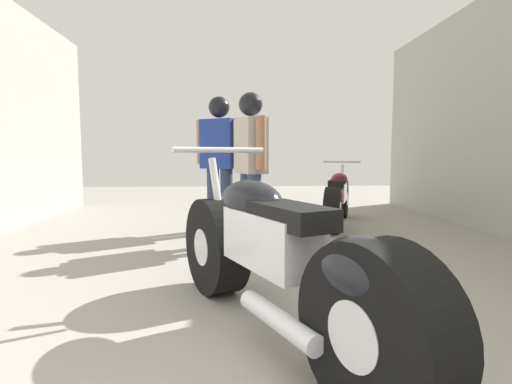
% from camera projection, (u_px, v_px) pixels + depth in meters
% --- Properties ---
extents(ground_plane, '(17.12, 17.12, 0.00)m').
position_uv_depth(ground_plane, '(249.00, 254.00, 3.97)').
color(ground_plane, gray).
extents(motorcycle_maroon_cruiser, '(1.17, 2.14, 1.05)m').
position_uv_depth(motorcycle_maroon_cruiser, '(275.00, 260.00, 2.10)').
color(motorcycle_maroon_cruiser, black).
rests_on(motorcycle_maroon_cruiser, ground_plane).
extents(motorcycle_black_naked, '(0.91, 1.88, 0.91)m').
position_uv_depth(motorcycle_black_naked, '(337.00, 198.00, 5.58)').
color(motorcycle_black_naked, black).
rests_on(motorcycle_black_naked, ground_plane).
extents(mechanic_in_blue, '(0.65, 0.44, 1.74)m').
position_uv_depth(mechanic_in_blue, '(219.00, 151.00, 5.06)').
color(mechanic_in_blue, '#2D3851').
rests_on(mechanic_in_blue, ground_plane).
extents(mechanic_with_helmet, '(0.37, 0.65, 1.68)m').
position_uv_depth(mechanic_with_helmet, '(251.00, 154.00, 4.34)').
color(mechanic_with_helmet, '#384766').
rests_on(mechanic_with_helmet, ground_plane).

